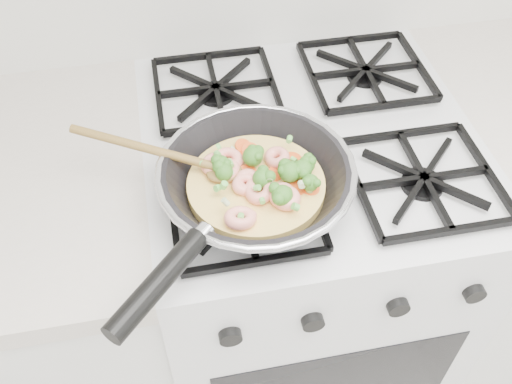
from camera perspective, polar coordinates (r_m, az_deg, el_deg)
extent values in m
cube|color=silver|center=(1.38, 4.16, -8.50)|extent=(0.60, 0.60, 0.90)
cube|color=black|center=(1.03, 5.55, 5.93)|extent=(0.56, 0.56, 0.02)
torus|color=silver|center=(0.86, 0.00, 2.19)|extent=(0.31, 0.31, 0.01)
cylinder|color=black|center=(0.75, -9.81, -8.98)|extent=(0.14, 0.15, 0.03)
cylinder|color=#FFD96E|center=(0.88, 0.00, 0.64)|extent=(0.21, 0.21, 0.02)
ellipsoid|color=olive|center=(0.88, -3.18, 2.00)|extent=(0.07, 0.06, 0.02)
cylinder|color=olive|center=(0.90, -11.16, 4.37)|extent=(0.22, 0.11, 0.05)
torus|color=#FFAC96|center=(0.88, -2.82, 2.18)|extent=(0.06, 0.06, 0.03)
torus|color=#FFAC96|center=(0.89, -4.19, 2.85)|extent=(0.07, 0.07, 0.03)
torus|color=#FFAC96|center=(0.82, -1.58, -2.62)|extent=(0.05, 0.06, 0.02)
torus|color=#FFAC96|center=(0.84, 2.99, -0.59)|extent=(0.07, 0.07, 0.03)
torus|color=#FFAC96|center=(0.90, 2.12, 3.45)|extent=(0.06, 0.06, 0.03)
torus|color=#FFAC96|center=(0.85, 0.28, 0.17)|extent=(0.06, 0.06, 0.03)
torus|color=#FFAC96|center=(0.90, -2.82, 3.23)|extent=(0.07, 0.07, 0.03)
torus|color=#FFAC96|center=(0.86, -1.09, 0.76)|extent=(0.05, 0.05, 0.03)
torus|color=#FFAC96|center=(0.85, 2.63, -0.29)|extent=(0.07, 0.07, 0.02)
torus|color=#FFAC96|center=(0.84, 3.01, -0.54)|extent=(0.06, 0.06, 0.02)
torus|color=#FFAC96|center=(0.86, -0.86, 0.97)|extent=(0.05, 0.05, 0.02)
ellipsoid|color=#43812A|center=(0.87, 4.62, 2.25)|extent=(0.04, 0.04, 0.03)
ellipsoid|color=#43812A|center=(0.88, 5.08, 2.74)|extent=(0.03, 0.03, 0.03)
ellipsoid|color=#43812A|center=(0.89, -0.32, 3.57)|extent=(0.04, 0.04, 0.03)
ellipsoid|color=#43812A|center=(0.85, 5.44, 0.94)|extent=(0.03, 0.03, 0.03)
ellipsoid|color=#43812A|center=(0.83, 2.63, -0.36)|extent=(0.04, 0.04, 0.03)
ellipsoid|color=#43812A|center=(0.88, -3.56, 2.76)|extent=(0.04, 0.04, 0.03)
ellipsoid|color=#43812A|center=(0.85, 0.62, 1.36)|extent=(0.04, 0.04, 0.03)
ellipsoid|color=#43812A|center=(0.87, -3.21, 2.01)|extent=(0.04, 0.04, 0.03)
ellipsoid|color=#43812A|center=(0.86, 3.37, 2.02)|extent=(0.04, 0.04, 0.03)
cylinder|color=#FF5F20|center=(0.89, -3.59, 1.74)|extent=(0.04, 0.04, 0.01)
cylinder|color=#FF5F20|center=(0.87, 4.19, 0.44)|extent=(0.03, 0.03, 0.01)
cylinder|color=#FF5F20|center=(0.89, 2.12, 1.83)|extent=(0.04, 0.04, 0.01)
cylinder|color=#FF5F20|center=(0.87, 5.52, 0.39)|extent=(0.04, 0.04, 0.01)
cylinder|color=#FF5F20|center=(0.85, 3.25, -1.07)|extent=(0.04, 0.04, 0.01)
cylinder|color=#FF5F20|center=(0.88, 0.89, 1.10)|extent=(0.04, 0.04, 0.01)
cylinder|color=#FF5F20|center=(0.93, -1.26, 4.58)|extent=(0.03, 0.03, 0.01)
cylinder|color=#FF5F20|center=(0.90, 3.20, 2.74)|extent=(0.03, 0.03, 0.01)
cylinder|color=#FF5F20|center=(0.92, -1.89, 3.72)|extent=(0.04, 0.04, 0.01)
cylinder|color=#FF5F20|center=(0.89, -0.88, 1.86)|extent=(0.04, 0.04, 0.01)
cylinder|color=#FF5F20|center=(0.91, 3.73, 3.36)|extent=(0.04, 0.04, 0.01)
cylinder|color=#FF5F20|center=(0.92, -0.59, 4.18)|extent=(0.04, 0.04, 0.01)
cylinder|color=#6BCA50|center=(0.89, 3.78, 3.26)|extent=(0.01, 0.01, 0.01)
cylinder|color=#6BCA50|center=(0.84, 0.12, 0.43)|extent=(0.01, 0.01, 0.01)
cylinder|color=#6BCA50|center=(0.90, -3.73, 4.51)|extent=(0.01, 0.01, 0.01)
cylinder|color=#6BCA50|center=(0.89, -3.88, 3.80)|extent=(0.01, 0.01, 0.01)
cylinder|color=#6BCA50|center=(0.88, -5.52, 2.93)|extent=(0.01, 0.01, 0.01)
cylinder|color=beige|center=(0.84, 4.58, 0.76)|extent=(0.01, 0.01, 0.01)
cylinder|color=#6BCA50|center=(0.90, 0.33, 4.14)|extent=(0.01, 0.01, 0.01)
cylinder|color=beige|center=(0.85, 1.38, 1.35)|extent=(0.01, 0.01, 0.01)
cylinder|color=#6BCA50|center=(0.82, 3.97, -1.49)|extent=(0.01, 0.01, 0.01)
cylinder|color=beige|center=(0.82, -3.06, -1.00)|extent=(0.01, 0.01, 0.01)
cylinder|color=#6BCA50|center=(0.91, 3.36, 5.27)|extent=(0.01, 0.01, 0.01)
cylinder|color=#6BCA50|center=(0.84, -3.24, 0.68)|extent=(0.01, 0.01, 0.01)
cylinder|color=#6BCA50|center=(0.85, -3.90, 0.38)|extent=(0.01, 0.01, 0.01)
cylinder|color=beige|center=(0.91, -2.42, 4.31)|extent=(0.01, 0.01, 0.01)
cylinder|color=#6BCA50|center=(0.87, -2.63, 2.88)|extent=(0.01, 0.01, 0.01)
cylinder|color=#6BCA50|center=(0.81, -1.55, -2.53)|extent=(0.01, 0.01, 0.01)
cylinder|color=beige|center=(0.83, 2.46, -0.46)|extent=(0.01, 0.01, 0.01)
cylinder|color=beige|center=(0.87, -2.59, 1.98)|extent=(0.01, 0.01, 0.01)
cylinder|color=#6BCA50|center=(0.83, 0.63, -0.87)|extent=(0.01, 0.01, 0.01)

